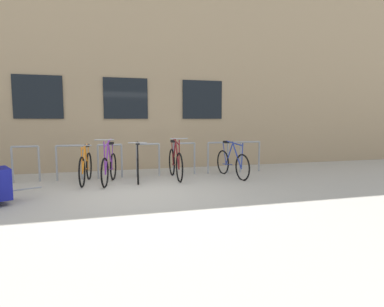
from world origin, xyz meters
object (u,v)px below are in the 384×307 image
at_px(bicycle_purple, 109,167).
at_px(bicycle_maroon, 175,163).
at_px(bicycle_blue, 232,163).
at_px(bicycle_black, 138,166).
at_px(bicycle_orange, 86,167).

bearing_deg(bicycle_purple, bicycle_maroon, 6.90).
height_order(bicycle_maroon, bicycle_blue, bicycle_maroon).
height_order(bicycle_maroon, bicycle_purple, bicycle_purple).
xyz_separation_m(bicycle_maroon, bicycle_black, (-0.97, 0.00, -0.03)).
bearing_deg(bicycle_orange, bicycle_purple, -19.86).
relative_size(bicycle_purple, bicycle_blue, 0.92).
relative_size(bicycle_maroon, bicycle_purple, 1.08).
bearing_deg(bicycle_purple, bicycle_black, 16.28).
bearing_deg(bicycle_black, bicycle_maroon, -0.21).
xyz_separation_m(bicycle_orange, bicycle_purple, (0.55, -0.20, 0.00)).
xyz_separation_m(bicycle_orange, bicycle_blue, (3.75, -0.19, -0.00)).
bearing_deg(bicycle_maroon, bicycle_blue, -7.36).
height_order(bicycle_maroon, bicycle_black, bicycle_maroon).
xyz_separation_m(bicycle_orange, bicycle_maroon, (2.23, 0.00, 0.02)).
distance_m(bicycle_orange, bicycle_black, 1.26).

